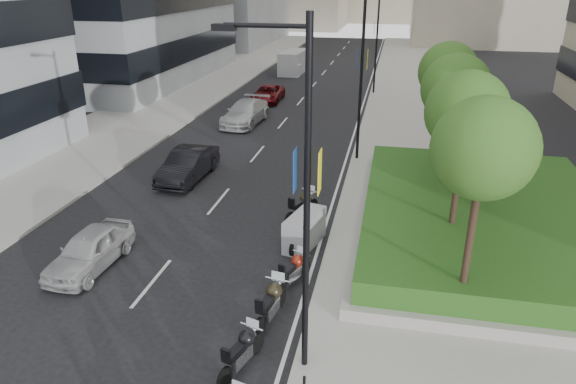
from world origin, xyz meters
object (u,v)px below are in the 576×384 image
(motorcycle_5, at_px, (304,230))
(car_a, at_px, (90,250))
(motorcycle_3, at_px, (271,303))
(motorcycle_4, at_px, (294,270))
(lamp_post_0, at_px, (300,192))
(motorcycle_6, at_px, (302,206))
(car_d, at_px, (268,94))
(lamp_post_1, at_px, (359,70))
(car_b, at_px, (188,165))
(lamp_post_2, at_px, (375,34))
(car_c, at_px, (245,113))
(delivery_van, at_px, (293,63))
(motorcycle_2, at_px, (242,351))

(motorcycle_5, height_order, car_a, car_a)
(motorcycle_3, distance_m, motorcycle_4, 2.12)
(lamp_post_0, xyz_separation_m, motorcycle_5, (-1.02, 6.63, -4.40))
(motorcycle_5, distance_m, motorcycle_6, 2.34)
(motorcycle_4, xyz_separation_m, car_d, (-7.36, 26.37, 0.11))
(lamp_post_0, relative_size, lamp_post_1, 1.00)
(car_b, height_order, car_d, car_b)
(lamp_post_2, relative_size, car_c, 1.64)
(car_c, height_order, delivery_van, delivery_van)
(lamp_post_1, xyz_separation_m, car_a, (-8.20, -13.45, -4.38))
(lamp_post_1, distance_m, car_c, 11.14)
(motorcycle_4, bearing_deg, lamp_post_1, 18.31)
(motorcycle_4, bearing_deg, motorcycle_2, -165.11)
(motorcycle_2, distance_m, motorcycle_3, 2.16)
(motorcycle_5, distance_m, car_a, 7.81)
(car_a, xyz_separation_m, car_b, (0.14, 8.84, 0.09))
(motorcycle_3, relative_size, motorcycle_4, 1.21)
(motorcycle_2, bearing_deg, motorcycle_5, 13.89)
(motorcycle_5, bearing_deg, motorcycle_4, -163.07)
(motorcycle_4, relative_size, delivery_van, 0.34)
(car_b, bearing_deg, motorcycle_3, -54.61)
(lamp_post_0, distance_m, delivery_van, 44.77)
(motorcycle_4, height_order, motorcycle_6, motorcycle_6)
(motorcycle_5, height_order, car_b, car_b)
(motorcycle_4, xyz_separation_m, motorcycle_6, (-0.61, 5.00, 0.09))
(lamp_post_1, bearing_deg, motorcycle_6, -100.59)
(car_b, height_order, delivery_van, delivery_van)
(lamp_post_2, distance_m, car_c, 14.92)
(lamp_post_0, relative_size, lamp_post_2, 1.00)
(motorcycle_6, distance_m, delivery_van, 35.56)
(motorcycle_3, distance_m, motorcycle_6, 7.10)
(car_a, relative_size, car_b, 0.86)
(lamp_post_0, height_order, motorcycle_5, lamp_post_0)
(lamp_post_0, xyz_separation_m, car_c, (-8.16, 23.27, -4.27))
(delivery_van, bearing_deg, car_c, -85.25)
(lamp_post_1, height_order, delivery_van, lamp_post_1)
(lamp_post_1, height_order, motorcycle_4, lamp_post_1)
(motorcycle_3, relative_size, car_a, 0.57)
(motorcycle_4, xyz_separation_m, car_a, (-7.30, -0.37, 0.15))
(motorcycle_3, relative_size, motorcycle_5, 0.99)
(motorcycle_5, relative_size, delivery_van, 0.42)
(lamp_post_0, height_order, car_b, lamp_post_0)
(motorcycle_6, xyz_separation_m, car_b, (-6.54, 3.48, 0.15))
(motorcycle_4, bearing_deg, motorcycle_6, 29.22)
(motorcycle_3, bearing_deg, car_a, 85.56)
(lamp_post_2, relative_size, motorcycle_3, 3.91)
(lamp_post_0, bearing_deg, motorcycle_3, 123.18)
(lamp_post_1, bearing_deg, lamp_post_0, -90.00)
(delivery_van, bearing_deg, motorcycle_2, -77.56)
(motorcycle_2, xyz_separation_m, motorcycle_5, (0.43, 6.95, 0.11))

